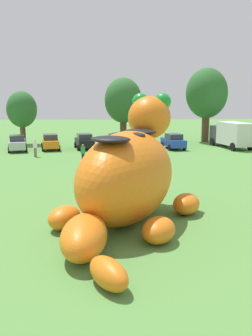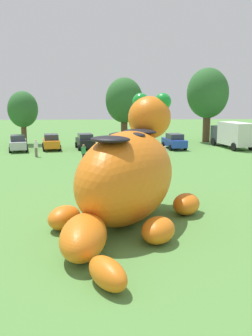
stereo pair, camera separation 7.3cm
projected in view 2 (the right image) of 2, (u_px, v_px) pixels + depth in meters
ground_plane at (112, 218)px, 18.48m from camera, size 160.00×160.00×0.00m
giant_inflatable_creature at (127, 176)px, 17.67m from camera, size 7.80×11.94×5.99m
car_silver at (18, 143)px, 41.05m from camera, size 2.58×4.37×1.72m
car_orange at (51, 142)px, 42.13m from camera, size 2.50×4.34×1.72m
car_black at (85, 141)px, 42.68m from camera, size 2.52×4.35×1.72m
car_yellow at (116, 142)px, 42.10m from camera, size 2.09×4.17×1.72m
car_red at (144, 142)px, 42.09m from camera, size 2.64×4.39×1.72m
car_blue at (174, 141)px, 42.65m from camera, size 2.43×4.32×1.72m
box_truck at (232, 134)px, 43.25m from camera, size 3.41×6.68×2.95m
tree_left at (23, 110)px, 46.15m from camera, size 3.63×3.63×6.45m
tree_mid_left at (124, 101)px, 46.38m from camera, size 4.54×4.54×8.07m
tree_centre_left at (208, 94)px, 48.52m from camera, size 5.29×5.29×9.38m
spectator_near_inflatable at (165, 156)px, 32.06m from camera, size 0.38×0.26×1.71m
spectator_mid_field at (36, 148)px, 37.05m from camera, size 0.38×0.26×1.71m
spectator_by_cars at (84, 154)px, 33.28m from camera, size 0.38×0.26×1.71m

